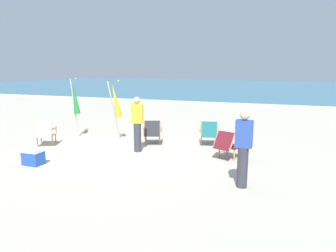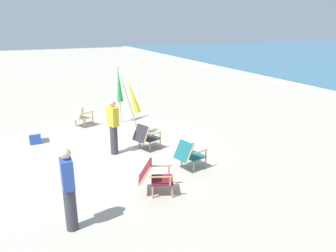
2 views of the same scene
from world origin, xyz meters
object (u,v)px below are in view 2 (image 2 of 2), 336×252
cooler_box (35,136)px  beach_chair_front_left (154,176)px  beach_chair_back_right (80,115)px  umbrella_furled_yellow (133,97)px  beach_chair_front_right (189,154)px  beach_chair_back_left (146,136)px  person_by_waterline (69,189)px  umbrella_furled_green (119,87)px  person_near_chairs (113,127)px

cooler_box → beach_chair_front_left: bearing=26.0°
beach_chair_back_right → umbrella_furled_yellow: size_ratio=0.43×
beach_chair_front_right → umbrella_furled_yellow: bearing=-171.7°
beach_chair_front_left → umbrella_furled_yellow: (-3.94, 0.86, 0.93)m
umbrella_furled_yellow → beach_chair_back_left: bearing=-3.3°
beach_chair_back_right → person_by_waterline: size_ratio=0.55×
umbrella_furled_green → cooler_box: size_ratio=4.32×
umbrella_furled_green → cooler_box: 3.52m
beach_chair_back_left → beach_chair_front_left: size_ratio=0.95×
beach_chair_back_left → person_by_waterline: person_by_waterline is taller
beach_chair_front_right → beach_chair_front_left: beach_chair_front_right is taller
beach_chair_front_left → umbrella_furled_green: size_ratio=0.44×
person_by_waterline → cooler_box: (-5.22, -0.33, -0.64)m
beach_chair_back_left → umbrella_furled_yellow: (-1.38, 0.08, 0.92)m
beach_chair_front_right → umbrella_furled_yellow: (-3.13, -0.46, 0.92)m
beach_chair_front_left → umbrella_furled_green: 5.78m
beach_chair_back_right → umbrella_furled_green: size_ratio=0.42×
umbrella_furled_yellow → cooler_box: (-0.67, -3.10, -1.15)m
umbrella_furled_yellow → cooler_box: 3.38m
beach_chair_front_right → beach_chair_back_left: bearing=-163.0°
beach_chair_front_right → umbrella_furled_green: (-4.81, -0.41, 0.96)m
beach_chair_back_left → beach_chair_back_right: 3.44m
umbrella_furled_yellow → person_near_chairs: (1.31, -1.04, -0.51)m
beach_chair_front_left → person_by_waterline: 2.05m
beach_chair_front_right → umbrella_furled_green: 4.93m
person_by_waterline → umbrella_furled_green: bearing=155.7°
beach_chair_back_left → umbrella_furled_green: umbrella_furled_green is taller
cooler_box → person_near_chairs: bearing=46.2°
umbrella_furled_green → cooler_box: (1.01, -3.15, -1.18)m
beach_chair_back_right → cooler_box: 2.01m
umbrella_furled_green → person_by_waterline: size_ratio=1.30×
beach_chair_back_right → beach_chair_front_right: bearing=21.1°
beach_chair_front_left → umbrella_furled_yellow: umbrella_furled_yellow is taller
beach_chair_front_left → person_by_waterline: bearing=-72.4°
umbrella_furled_green → umbrella_furled_yellow: size_ratio=1.03×
umbrella_furled_green → person_by_waterline: umbrella_furled_green is taller
beach_chair_front_left → person_by_waterline: (0.61, -1.91, 0.42)m
beach_chair_back_left → person_near_chairs: bearing=-94.3°
beach_chair_back_right → beach_chair_front_left: bearing=5.8°
beach_chair_back_right → cooler_box: (1.11, -1.66, -0.23)m
beach_chair_back_left → beach_chair_front_left: (2.57, -0.78, -0.01)m
umbrella_furled_yellow → cooler_box: umbrella_furled_yellow is taller
beach_chair_back_left → umbrella_furled_yellow: bearing=176.7°
person_near_chairs → cooler_box: size_ratio=3.33×
beach_chair_front_right → person_near_chairs: bearing=-140.6°
beach_chair_back_left → umbrella_furled_green: size_ratio=0.42×
beach_chair_front_left → cooler_box: bearing=-154.0°
cooler_box → beach_chair_back_right: bearing=123.9°
beach_chair_front_right → umbrella_furled_yellow: 3.30m
person_by_waterline → cooler_box: bearing=-176.3°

